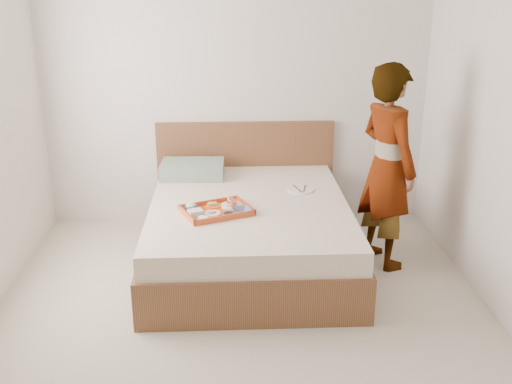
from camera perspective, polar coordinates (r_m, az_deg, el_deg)
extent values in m
cube|color=beige|center=(4.10, -1.27, -12.94)|extent=(3.50, 4.00, 0.01)
cube|color=silver|center=(5.53, -1.93, 10.24)|extent=(3.50, 0.01, 2.60)
cube|color=silver|center=(1.72, 0.18, -12.57)|extent=(3.50, 0.01, 2.60)
cube|color=brown|center=(4.86, -0.65, -3.88)|extent=(1.65, 2.00, 0.53)
cube|color=brown|center=(5.69, -1.01, 1.99)|extent=(1.65, 0.06, 0.95)
cube|color=gray|center=(5.38, -6.03, 2.15)|extent=(0.56, 0.39, 0.13)
cube|color=#C85A21|center=(4.55, -3.75, -1.73)|extent=(0.59, 0.52, 0.04)
cylinder|color=white|center=(4.65, -2.30, -1.27)|extent=(0.22, 0.22, 0.01)
imported|color=#171D4B|center=(4.50, -1.37, -1.80)|extent=(0.18, 0.18, 0.03)
cylinder|color=black|center=(4.45, -2.65, -2.15)|extent=(0.09, 0.09, 0.03)
cylinder|color=white|center=(4.50, -4.16, -2.03)|extent=(0.16, 0.16, 0.01)
cylinder|color=orange|center=(4.65, -4.05, -1.29)|extent=(0.16, 0.16, 0.01)
imported|color=#171D4B|center=(4.59, -6.19, -1.49)|extent=(0.14, 0.14, 0.03)
cube|color=silver|center=(4.47, -5.77, -1.97)|extent=(0.13, 0.12, 0.04)
cylinder|color=white|center=(4.39, -5.07, -2.53)|extent=(0.09, 0.09, 0.03)
cylinder|color=white|center=(5.03, 4.27, 0.23)|extent=(0.23, 0.23, 0.01)
imported|color=beige|center=(4.81, 12.33, 2.34)|extent=(0.59, 0.70, 1.63)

